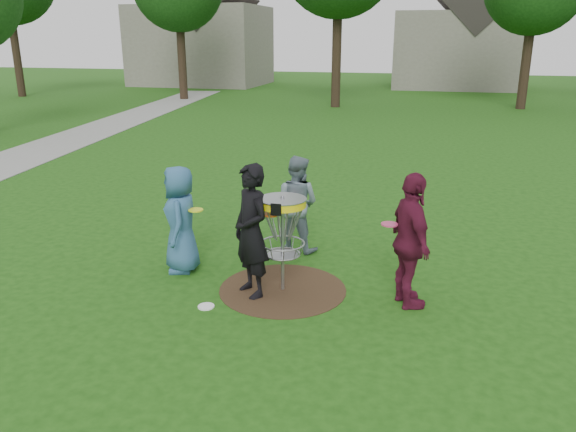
% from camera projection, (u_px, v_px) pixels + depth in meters
% --- Properties ---
extents(ground, '(100.00, 100.00, 0.00)m').
position_uv_depth(ground, '(283.00, 289.00, 7.95)').
color(ground, '#19470F').
rests_on(ground, ground).
extents(dirt_patch, '(1.80, 1.80, 0.01)m').
position_uv_depth(dirt_patch, '(283.00, 289.00, 7.95)').
color(dirt_patch, '#47331E').
rests_on(dirt_patch, ground).
extents(concrete_path, '(7.75, 39.92, 0.02)m').
position_uv_depth(concrete_path, '(43.00, 150.00, 17.70)').
color(concrete_path, '#9E9E99').
rests_on(concrete_path, ground).
extents(player_blue, '(0.76, 0.92, 1.62)m').
position_uv_depth(player_blue, '(181.00, 219.00, 8.38)').
color(player_blue, '#315F89').
rests_on(player_blue, ground).
extents(player_black, '(0.79, 0.78, 1.84)m').
position_uv_depth(player_black, '(251.00, 231.00, 7.54)').
color(player_black, black).
rests_on(player_black, ground).
extents(player_grey, '(0.90, 0.77, 1.60)m').
position_uv_depth(player_grey, '(296.00, 204.00, 9.22)').
color(player_grey, slate).
rests_on(player_grey, ground).
extents(player_maroon, '(0.83, 1.15, 1.81)m').
position_uv_depth(player_maroon, '(411.00, 241.00, 7.22)').
color(player_maroon, maroon).
rests_on(player_maroon, ground).
extents(disc_on_grass, '(0.22, 0.22, 0.02)m').
position_uv_depth(disc_on_grass, '(206.00, 306.00, 7.42)').
color(disc_on_grass, white).
rests_on(disc_on_grass, ground).
extents(disc_golf_basket, '(0.66, 0.67, 1.38)m').
position_uv_depth(disc_golf_basket, '(282.00, 221.00, 7.64)').
color(disc_golf_basket, '#9EA0A5').
rests_on(disc_golf_basket, ground).
extents(held_discs, '(3.05, 1.62, 0.17)m').
position_uv_depth(held_discs, '(285.00, 211.00, 7.97)').
color(held_discs, '#F2FB1B').
rests_on(held_discs, ground).
extents(house_row, '(44.50, 10.65, 11.62)m').
position_uv_depth(house_row, '(487.00, 25.00, 36.03)').
color(house_row, gray).
rests_on(house_row, ground).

